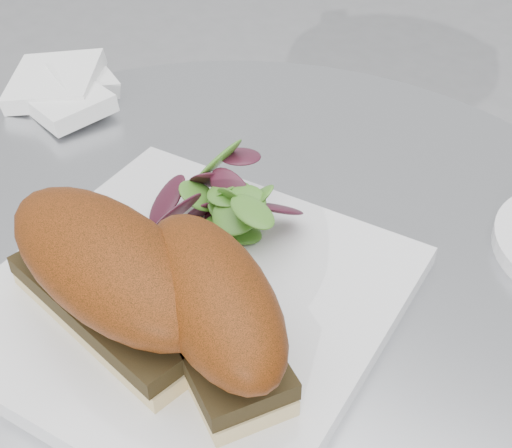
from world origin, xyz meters
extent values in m
cylinder|color=#A5A8AC|center=(0.00, 0.00, 0.72)|extent=(0.70, 0.70, 0.02)
cube|color=white|center=(0.00, -0.05, 0.74)|extent=(0.28, 0.28, 0.02)
cube|color=#CDB480|center=(-0.03, -0.09, 0.75)|extent=(0.17, 0.10, 0.01)
cube|color=black|center=(-0.03, -0.09, 0.77)|extent=(0.17, 0.10, 0.01)
ellipsoid|color=#6E290A|center=(-0.03, -0.09, 0.80)|extent=(0.20, 0.12, 0.06)
cube|color=#CDB480|center=(0.05, -0.08, 0.75)|extent=(0.14, 0.12, 0.01)
cube|color=black|center=(0.05, -0.08, 0.77)|extent=(0.14, 0.12, 0.01)
ellipsoid|color=#6E290A|center=(0.05, -0.08, 0.80)|extent=(0.17, 0.14, 0.06)
camera|label=1|loc=(0.23, -0.32, 1.11)|focal=50.00mm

